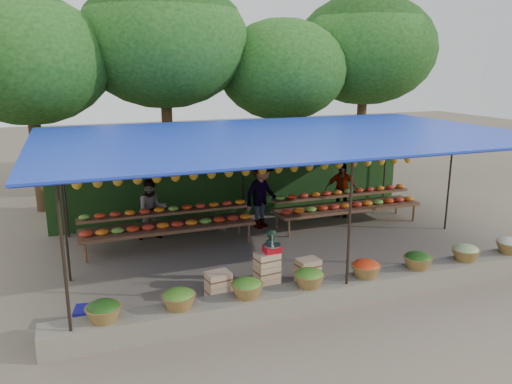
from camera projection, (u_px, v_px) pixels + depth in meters
name	position (u px, v px, depth m)	size (l,w,h in m)	color
ground	(283.00, 251.00, 11.94)	(60.00, 60.00, 0.00)	#615A47
stone_curb	(342.00, 290.00, 9.40)	(10.60, 0.55, 0.40)	#666352
stall_canopy	(283.00, 140.00, 11.36)	(10.80, 6.60, 2.82)	black
produce_baskets	(338.00, 273.00, 9.27)	(8.98, 0.58, 0.34)	brown
netting_backdrop	(240.00, 174.00, 14.49)	(10.60, 0.06, 2.50)	#1D3F16
tree_row	(225.00, 54.00, 16.48)	(16.51, 5.50, 7.12)	#322112
fruit_table_left	(168.00, 222.00, 12.17)	(4.21, 0.95, 0.93)	#553622
fruit_table_right	(347.00, 203.00, 13.88)	(4.21, 0.95, 0.93)	#553622
crate_counter	(266.00, 275.00, 9.82)	(2.39, 0.40, 0.77)	tan
weighing_scale	(272.00, 248.00, 9.73)	(0.34, 0.34, 0.36)	red
vendor_seated	(270.00, 255.00, 10.20)	(0.40, 0.27, 1.11)	#17341E
customer_left	(152.00, 209.00, 12.61)	(0.76, 0.59, 1.56)	slate
customer_mid	(262.00, 194.00, 13.49)	(1.21, 0.70, 1.88)	slate
customer_right	(341.00, 190.00, 14.55)	(0.94, 0.39, 1.60)	slate
blue_crate_front	(166.00, 319.00, 8.47)	(0.45, 0.32, 0.27)	navy
blue_crate_back	(92.00, 316.00, 8.49)	(0.54, 0.39, 0.33)	navy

